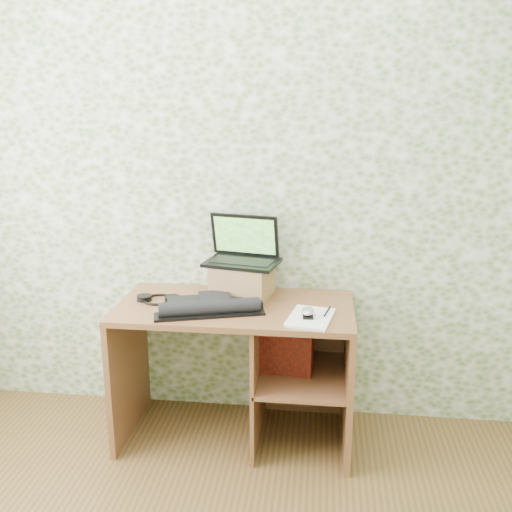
# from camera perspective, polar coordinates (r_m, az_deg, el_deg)

# --- Properties ---
(wall_back) EXTENTS (3.50, 0.00, 3.50)m
(wall_back) POSITION_cam_1_polar(r_m,az_deg,el_deg) (3.07, -1.33, 6.78)
(wall_back) COLOR white
(wall_back) RESTS_ON ground
(desk) EXTENTS (1.20, 0.60, 0.75)m
(desk) POSITION_cam_1_polar(r_m,az_deg,el_deg) (3.03, -0.50, -9.56)
(desk) COLOR brown
(desk) RESTS_ON floor
(riser) EXTENTS (0.34, 0.30, 0.18)m
(riser) POSITION_cam_1_polar(r_m,az_deg,el_deg) (3.01, -1.38, -2.42)
(riser) COLOR olive
(riser) RESTS_ON desk
(laptop) EXTENTS (0.41, 0.33, 0.25)m
(laptop) POSITION_cam_1_polar(r_m,az_deg,el_deg) (3.01, -1.30, 0.47)
(laptop) COLOR black
(laptop) RESTS_ON riser
(keyboard) EXTENTS (0.54, 0.41, 0.07)m
(keyboard) POSITION_cam_1_polar(r_m,az_deg,el_deg) (2.84, -4.39, -4.91)
(keyboard) COLOR black
(keyboard) RESTS_ON desk
(headphones) EXTENTS (0.23, 0.17, 0.03)m
(headphones) POSITION_cam_1_polar(r_m,az_deg,el_deg) (3.01, -9.75, -4.25)
(headphones) COLOR black
(headphones) RESTS_ON desk
(notepad) EXTENTS (0.24, 0.31, 0.01)m
(notepad) POSITION_cam_1_polar(r_m,az_deg,el_deg) (2.74, 5.46, -6.16)
(notepad) COLOR silver
(notepad) RESTS_ON desk
(mouse) EXTENTS (0.07, 0.10, 0.03)m
(mouse) POSITION_cam_1_polar(r_m,az_deg,el_deg) (2.73, 5.21, -5.72)
(mouse) COLOR #BABABD
(mouse) RESTS_ON notepad
(pen) EXTENTS (0.04, 0.13, 0.01)m
(pen) POSITION_cam_1_polar(r_m,az_deg,el_deg) (2.80, 7.14, -5.50)
(pen) COLOR black
(pen) RESTS_ON notepad
(red_box) EXTENTS (0.28, 0.12, 0.32)m
(red_box) POSITION_cam_1_polar(r_m,az_deg,el_deg) (2.96, 3.09, -8.75)
(red_box) COLOR #9B1F0E
(red_box) RESTS_ON desk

